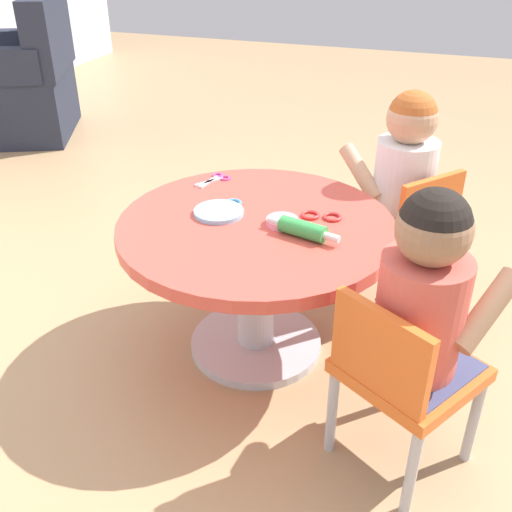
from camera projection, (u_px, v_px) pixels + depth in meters
ground_plane at (256, 346)px, 2.04m from camera, size 10.00×10.00×0.00m
craft_table at (256, 256)px, 1.86m from camera, size 0.84×0.84×0.48m
child_chair_left at (402, 374)px, 1.47m from camera, size 0.41×0.41×0.54m
seated_child_left at (425, 291)px, 1.38m from camera, size 0.43×0.41×0.51m
child_chair_right at (405, 228)px, 2.13m from camera, size 0.42×0.42×0.54m
seated_child_right at (405, 165)px, 2.05m from camera, size 0.43×0.44×0.51m
armchair_dark at (18, 86)px, 3.80m from camera, size 0.94×0.95×0.85m
rolling_pin at (303, 229)px, 1.71m from camera, size 0.08×0.23×0.05m
craft_scissors at (216, 179)px, 2.08m from camera, size 0.14×0.10×0.01m
playdough_blob_0 at (282, 222)px, 1.78m from camera, size 0.10×0.10×0.02m
playdough_blob_1 at (219, 212)px, 1.85m from camera, size 0.15×0.15×0.01m
cookie_cutter_0 at (310, 215)px, 1.83m from camera, size 0.06×0.06×0.01m
cookie_cutter_1 at (332, 217)px, 1.82m from camera, size 0.06×0.06×0.01m
cookie_cutter_2 at (233, 203)px, 1.91m from camera, size 0.06×0.06×0.01m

